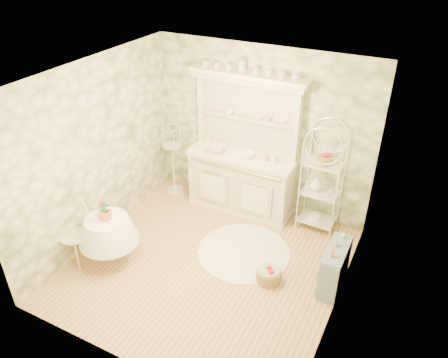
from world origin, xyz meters
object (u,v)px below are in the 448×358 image
at_px(kitchen_dresser, 242,147).
at_px(floor_basket, 268,274).
at_px(bakers_rack, 321,182).
at_px(cafe_chair, 75,236).
at_px(side_shelf, 334,267).
at_px(birdcage_stand, 173,154).
at_px(round_table, 110,243).

height_order(kitchen_dresser, floor_basket, kitchen_dresser).
height_order(bakers_rack, cafe_chair, bakers_rack).
distance_m(side_shelf, birdcage_stand, 3.35).
xyz_separation_m(side_shelf, birdcage_stand, (-3.16, 1.04, 0.44)).
bearing_deg(birdcage_stand, bakers_rack, 2.59).
bearing_deg(round_table, cafe_chair, -148.54).
relative_size(kitchen_dresser, cafe_chair, 2.57).
height_order(bakers_rack, round_table, bakers_rack).
relative_size(birdcage_stand, floor_basket, 4.39).
relative_size(bakers_rack, side_shelf, 2.35).
bearing_deg(bakers_rack, birdcage_stand, -174.69).
bearing_deg(side_shelf, cafe_chair, -167.66).
relative_size(kitchen_dresser, round_table, 3.80).
distance_m(side_shelf, round_table, 3.10).
relative_size(bakers_rack, round_table, 2.77).
distance_m(kitchen_dresser, bakers_rack, 1.34).
relative_size(cafe_chair, birdcage_stand, 0.60).
height_order(side_shelf, floor_basket, side_shelf).
bearing_deg(cafe_chair, birdcage_stand, 92.99).
relative_size(side_shelf, cafe_chair, 0.80).
xyz_separation_m(bakers_rack, birdcage_stand, (-2.59, -0.12, -0.09)).
relative_size(round_table, cafe_chair, 0.68).
height_order(birdcage_stand, floor_basket, birdcage_stand).
distance_m(cafe_chair, floor_basket, 2.73).
bearing_deg(birdcage_stand, round_table, -84.18).
distance_m(cafe_chair, birdcage_stand, 2.25).
bearing_deg(bakers_rack, round_table, -135.96).
distance_m(kitchen_dresser, side_shelf, 2.34).
bearing_deg(birdcage_stand, floor_basket, -29.80).
bearing_deg(floor_basket, bakers_rack, 81.51).
bearing_deg(kitchen_dresser, floor_basket, -52.82).
bearing_deg(floor_basket, birdcage_stand, 150.20).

